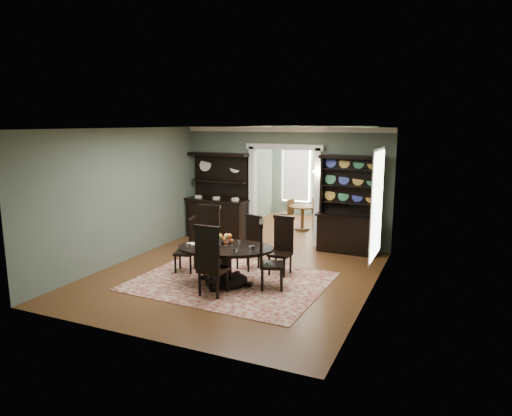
# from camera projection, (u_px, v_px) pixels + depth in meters

# --- Properties ---
(room) EXTENTS (5.51, 6.01, 3.01)m
(room) POSITION_uv_depth(u_px,v_px,m) (234.00, 200.00, 9.15)
(room) COLOR brown
(room) RESTS_ON ground
(parlor) EXTENTS (3.51, 3.50, 3.01)m
(parlor) POSITION_uv_depth(u_px,v_px,m) (313.00, 175.00, 14.09)
(parlor) COLOR brown
(parlor) RESTS_ON ground
(doorway_trim) EXTENTS (2.08, 0.25, 2.57)m
(doorway_trim) POSITION_uv_depth(u_px,v_px,m) (285.00, 181.00, 11.80)
(doorway_trim) COLOR white
(doorway_trim) RESTS_ON floor
(right_window) EXTENTS (0.15, 1.47, 2.12)m
(right_window) POSITION_uv_depth(u_px,v_px,m) (378.00, 202.00, 8.87)
(right_window) COLOR white
(right_window) RESTS_ON wall_right
(wall_sconce) EXTENTS (0.27, 0.21, 0.21)m
(wall_sconce) POSITION_uv_depth(u_px,v_px,m) (319.00, 173.00, 11.23)
(wall_sconce) COLOR #BE7632
(wall_sconce) RESTS_ON back_wall_right
(rug) EXTENTS (3.77, 3.01, 0.01)m
(rug) POSITION_uv_depth(u_px,v_px,m) (231.00, 281.00, 9.08)
(rug) COLOR maroon
(rug) RESTS_ON floor
(dining_table) EXTENTS (2.16, 2.16, 0.74)m
(dining_table) POSITION_uv_depth(u_px,v_px,m) (226.00, 258.00, 8.87)
(dining_table) COLOR black
(dining_table) RESTS_ON rug
(centerpiece) EXTENTS (1.46, 0.94, 0.24)m
(centerpiece) POSITION_uv_depth(u_px,v_px,m) (225.00, 243.00, 8.86)
(centerpiece) COLOR silver
(centerpiece) RESTS_ON dining_table
(chair_far_left) EXTENTS (0.55, 0.53, 1.34)m
(chair_far_left) POSITION_uv_depth(u_px,v_px,m) (208.00, 234.00, 10.05)
(chair_far_left) COLOR black
(chair_far_left) RESTS_ON rug
(chair_far_mid) EXTENTS (0.53, 0.52, 1.17)m
(chair_far_mid) POSITION_uv_depth(u_px,v_px,m) (251.00, 241.00, 9.81)
(chair_far_mid) COLOR black
(chair_far_mid) RESTS_ON rug
(chair_far_right) EXTENTS (0.47, 0.44, 1.21)m
(chair_far_right) POSITION_uv_depth(u_px,v_px,m) (282.00, 243.00, 9.49)
(chair_far_right) COLOR black
(chair_far_right) RESTS_ON rug
(chair_end_left) EXTENTS (0.52, 0.53, 1.18)m
(chair_end_left) POSITION_uv_depth(u_px,v_px,m) (189.00, 244.00, 9.55)
(chair_end_left) COLOR black
(chair_end_left) RESTS_ON rug
(chair_end_right) EXTENTS (0.60, 0.62, 1.31)m
(chair_end_right) POSITION_uv_depth(u_px,v_px,m) (266.00, 254.00, 8.58)
(chair_end_right) COLOR black
(chair_end_right) RESTS_ON rug
(chair_near) EXTENTS (0.52, 0.47, 1.34)m
(chair_near) POSITION_uv_depth(u_px,v_px,m) (210.00, 259.00, 8.17)
(chair_near) COLOR black
(chair_near) RESTS_ON rug
(sideboard) EXTENTS (1.78, 0.70, 2.31)m
(sideboard) POSITION_uv_depth(u_px,v_px,m) (218.00, 208.00, 12.43)
(sideboard) COLOR black
(sideboard) RESTS_ON floor
(welsh_dresser) EXTENTS (1.52, 0.58, 2.35)m
(welsh_dresser) POSITION_uv_depth(u_px,v_px,m) (348.00, 218.00, 11.02)
(welsh_dresser) COLOR black
(welsh_dresser) RESTS_ON floor
(parlor_table) EXTENTS (0.77, 0.77, 0.72)m
(parlor_table) POSITION_uv_depth(u_px,v_px,m) (302.00, 214.00, 13.37)
(parlor_table) COLOR brown
(parlor_table) RESTS_ON parlor_floor
(parlor_chair_left) EXTENTS (0.40, 0.39, 0.86)m
(parlor_chair_left) POSITION_uv_depth(u_px,v_px,m) (288.00, 212.00, 13.71)
(parlor_chair_left) COLOR brown
(parlor_chair_left) RESTS_ON parlor_floor
(parlor_chair_right) EXTENTS (0.44, 0.44, 0.93)m
(parlor_chair_right) POSITION_uv_depth(u_px,v_px,m) (316.00, 212.00, 13.47)
(parlor_chair_right) COLOR brown
(parlor_chair_right) RESTS_ON parlor_floor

